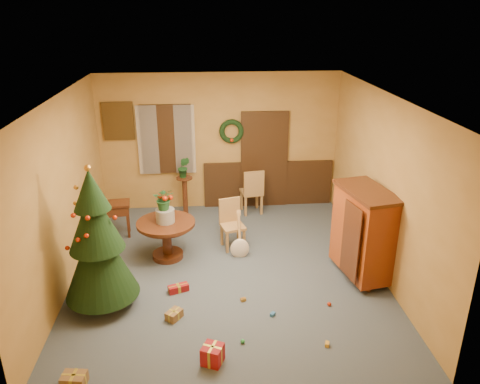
{
  "coord_description": "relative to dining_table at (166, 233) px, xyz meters",
  "views": [
    {
      "loc": [
        -0.34,
        -6.79,
        4.14
      ],
      "look_at": [
        0.24,
        0.4,
        1.25
      ],
      "focal_mm": 35.0,
      "sensor_mm": 36.0,
      "label": 1
    }
  ],
  "objects": [
    {
      "name": "gift_c",
      "position": [
        0.2,
        -1.76,
        -0.42
      ],
      "size": [
        0.27,
        0.28,
        0.13
      ],
      "color": "brown",
      "rests_on": "floor"
    },
    {
      "name": "toy_c",
      "position": [
        2.22,
        -2.5,
        -0.46
      ],
      "size": [
        0.08,
        0.09,
        0.05
      ],
      "primitive_type": "cube",
      "rotation": [
        0.0,
        0.0,
        1.2
      ],
      "color": "gold",
      "rests_on": "floor"
    },
    {
      "name": "toy_e",
      "position": [
        1.21,
        -1.42,
        -0.46
      ],
      "size": [
        0.09,
        0.07,
        0.05
      ],
      "primitive_type": "cube",
      "rotation": [
        0.0,
        0.0,
        0.33
      ],
      "color": "#C9892F",
      "rests_on": "floor"
    },
    {
      "name": "centerpiece_plant",
      "position": [
        0.0,
        0.0,
        0.64
      ],
      "size": [
        0.36,
        0.31,
        0.4
      ],
      "primitive_type": "imported",
      "color": "#1E4C23",
      "rests_on": "urn"
    },
    {
      "name": "sideboard",
      "position": [
        3.17,
        -0.85,
        0.33
      ],
      "size": [
        0.84,
        1.28,
        1.51
      ],
      "color": "#521C09",
      "rests_on": "floor"
    },
    {
      "name": "gift_d",
      "position": [
        0.23,
        -1.08,
        -0.43
      ],
      "size": [
        0.34,
        0.23,
        0.11
      ],
      "color": "maroon",
      "rests_on": "floor"
    },
    {
      "name": "urn",
      "position": [
        0.0,
        0.0,
        0.32
      ],
      "size": [
        0.32,
        0.32,
        0.23
      ],
      "primitive_type": "cylinder",
      "color": "slate",
      "rests_on": "dining_table"
    },
    {
      "name": "chair_far",
      "position": [
        1.68,
        1.74,
        0.05
      ],
      "size": [
        0.49,
        0.49,
        0.99
      ],
      "color": "#A07B40",
      "rests_on": "floor"
    },
    {
      "name": "toy_d",
      "position": [
        2.47,
        -1.64,
        -0.45
      ],
      "size": [
        0.06,
        0.06,
        0.06
      ],
      "primitive_type": "sphere",
      "color": "red",
      "rests_on": "floor"
    },
    {
      "name": "plant_stand",
      "position": [
        0.27,
        1.76,
        0.05
      ],
      "size": [
        0.33,
        0.33,
        0.85
      ],
      "color": "black",
      "rests_on": "floor"
    },
    {
      "name": "writing_desk",
      "position": [
        -1.13,
        0.92,
        0.03
      ],
      "size": [
        0.81,
        0.47,
        0.68
      ],
      "color": "black",
      "rests_on": "floor"
    },
    {
      "name": "guitar",
      "position": [
        1.27,
        -0.08,
        -0.09
      ],
      "size": [
        0.46,
        0.58,
        0.77
      ],
      "primitive_type": null,
      "rotation": [
        -0.49,
        0.0,
        0.28
      ],
      "color": "beige",
      "rests_on": "floor"
    },
    {
      "name": "chair_near",
      "position": [
        1.15,
        0.34,
        0.0
      ],
      "size": [
        0.48,
        0.48,
        0.91
      ],
      "color": "#A07B40",
      "rests_on": "floor"
    },
    {
      "name": "gift_b",
      "position": [
        0.72,
        -2.68,
        -0.36
      ],
      "size": [
        0.32,
        0.32,
        0.25
      ],
      "color": "maroon",
      "rests_on": "floor"
    },
    {
      "name": "gift_a",
      "position": [
        -0.9,
        -2.92,
        -0.41
      ],
      "size": [
        0.3,
        0.24,
        0.15
      ],
      "color": "brown",
      "rests_on": "floor"
    },
    {
      "name": "room_envelope",
      "position": [
        1.23,
        2.18,
        0.63
      ],
      "size": [
        5.5,
        5.5,
        5.5
      ],
      "color": "#333F4A",
      "rests_on": "ground"
    },
    {
      "name": "toy_b",
      "position": [
        1.12,
        -2.36,
        -0.45
      ],
      "size": [
        0.06,
        0.06,
        0.06
      ],
      "primitive_type": "sphere",
      "color": "green",
      "rests_on": "floor"
    },
    {
      "name": "dining_table",
      "position": [
        0.0,
        0.0,
        0.0
      ],
      "size": [
        1.01,
        1.01,
        0.69
      ],
      "color": "black",
      "rests_on": "floor"
    },
    {
      "name": "toy_a",
      "position": [
        1.6,
        -1.81,
        -0.46
      ],
      "size": [
        0.09,
        0.09,
        0.05
      ],
      "primitive_type": "cube",
      "rotation": [
        0.0,
        0.0,
        0.88
      ],
      "color": "#235897",
      "rests_on": "floor"
    },
    {
      "name": "stand_plant",
      "position": [
        0.27,
        1.76,
        0.59
      ],
      "size": [
        0.27,
        0.24,
        0.44
      ],
      "primitive_type": "imported",
      "rotation": [
        0.0,
        0.0,
        -0.18
      ],
      "color": "#19471E",
      "rests_on": "plant_stand"
    },
    {
      "name": "christmas_tree",
      "position": [
        -0.85,
        -1.33,
        0.56
      ],
      "size": [
        1.06,
        1.06,
        2.19
      ],
      "color": "#382111",
      "rests_on": "floor"
    }
  ]
}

